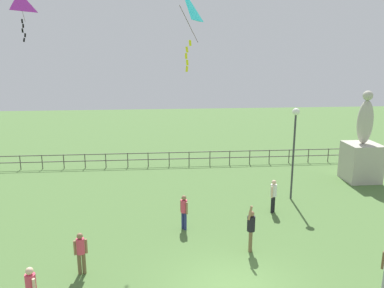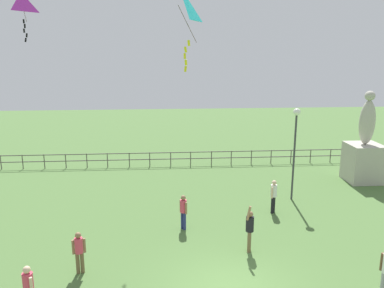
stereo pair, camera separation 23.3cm
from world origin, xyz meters
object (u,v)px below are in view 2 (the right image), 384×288
at_px(lamppost, 295,135).
at_px(kite_3, 179,8).
at_px(person_1, 29,288).
at_px(person_4, 250,228).
at_px(kite_0, 22,4).
at_px(person_3, 274,194).
at_px(person_2, 79,250).
at_px(person_5, 183,210).
at_px(statue_monument, 364,154).

xyz_separation_m(lamppost, kite_3, (-5.95, -4.50, 5.49)).
height_order(person_1, person_4, person_4).
bearing_deg(kite_3, kite_0, 138.41).
height_order(person_3, kite_3, kite_3).
xyz_separation_m(person_2, person_3, (8.04, 4.56, 0.05)).
distance_m(person_5, kite_0, 12.64).
xyz_separation_m(statue_monument, person_1, (-15.48, -10.91, -0.70)).
xyz_separation_m(person_1, kite_3, (4.49, 3.86, 7.98)).
relative_size(statue_monument, lamppost, 1.12).
height_order(person_2, kite_3, kite_3).
bearing_deg(person_1, kite_3, 40.71).
relative_size(person_3, kite_3, 0.56).
xyz_separation_m(person_1, person_2, (0.96, 2.19, -0.05)).
bearing_deg(person_3, lamppost, 48.30).
xyz_separation_m(person_1, kite_0, (-2.84, 10.37, 8.77)).
relative_size(person_2, kite_3, 0.53).
xyz_separation_m(person_2, kite_3, (3.53, 1.68, 8.03)).
bearing_deg(kite_0, person_5, -33.84).
relative_size(person_2, person_3, 0.95).
xyz_separation_m(lamppost, person_4, (-3.35, -5.12, -2.45)).
relative_size(person_4, person_5, 1.25).
distance_m(person_2, person_3, 9.24).
height_order(statue_monument, kite_3, kite_3).
distance_m(person_4, kite_3, 8.37).
height_order(person_2, person_4, person_4).
bearing_deg(statue_monument, person_5, -152.64).
bearing_deg(kite_3, person_3, 32.59).
distance_m(person_3, person_5, 4.54).
xyz_separation_m(person_5, kite_3, (-0.20, -1.46, 8.02)).
xyz_separation_m(kite_0, kite_3, (7.33, -6.51, -0.79)).
distance_m(person_1, person_3, 11.25).
bearing_deg(person_2, person_5, 40.09).
height_order(person_1, kite_3, kite_3).
distance_m(person_2, kite_3, 8.93).
distance_m(person_3, person_4, 4.00).
distance_m(statue_monument, lamppost, 5.93).
relative_size(person_1, person_2, 1.05).
relative_size(statue_monument, person_4, 2.75).
bearing_deg(person_2, kite_3, 25.44).
bearing_deg(kite_3, lamppost, 37.08).
bearing_deg(person_4, lamppost, 56.80).
bearing_deg(person_2, person_1, -113.78).
height_order(person_2, person_5, person_5).
height_order(statue_monument, person_1, statue_monument).
bearing_deg(person_3, person_1, -143.15).
bearing_deg(kite_0, person_3, -17.01).
relative_size(person_5, kite_0, 0.65).
relative_size(lamppost, person_3, 2.95).
relative_size(person_5, kite_3, 0.54).
distance_m(person_2, kite_0, 12.62).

